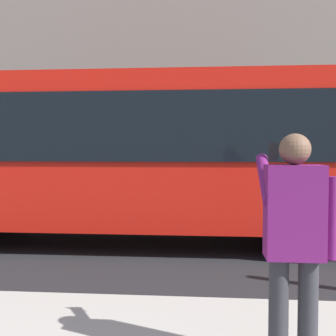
% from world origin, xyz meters
% --- Properties ---
extents(ground_plane, '(60.00, 60.00, 0.00)m').
position_xyz_m(ground_plane, '(0.00, 0.00, 0.00)').
color(ground_plane, '#232326').
extents(building_facade_far, '(28.00, 1.55, 12.00)m').
position_xyz_m(building_facade_far, '(-0.02, -6.80, 5.99)').
color(building_facade_far, gray).
rests_on(building_facade_far, ground_plane).
extents(red_bus, '(9.05, 2.54, 3.08)m').
position_xyz_m(red_bus, '(2.31, 0.24, 1.68)').
color(red_bus, red).
rests_on(red_bus, ground_plane).
extents(pedestrian_photographer, '(0.53, 0.52, 1.70)m').
position_xyz_m(pedestrian_photographer, '(0.10, 4.97, 1.14)').
color(pedestrian_photographer, '#2D2D33').
rests_on(pedestrian_photographer, sidewalk_curb).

